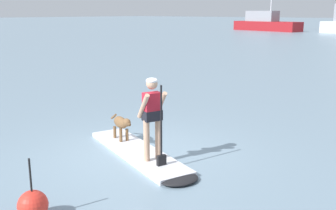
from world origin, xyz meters
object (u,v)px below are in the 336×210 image
dog (121,124)px  person_paddler (153,113)px  paddleboard (142,155)px  moored_boat_far_starboard (265,23)px  marker_buoy (33,205)px

dog → person_paddler: bearing=-18.0°
paddleboard → moored_boat_far_starboard: size_ratio=0.30×
moored_boat_far_starboard → paddleboard: bearing=-65.0°
marker_buoy → dog: bearing=115.9°
person_paddler → marker_buoy: bearing=-87.2°
paddleboard → person_paddler: person_paddler is taller
paddleboard → person_paddler: size_ratio=2.21×
paddleboard → dog: 1.11m
paddleboard → moored_boat_far_starboard: moored_boat_far_starboard is taller
paddleboard → moored_boat_far_starboard: (-24.94, 53.56, 1.14)m
paddleboard → dog: (-0.97, 0.31, 0.43)m
paddleboard → person_paddler: bearing=-18.0°
paddleboard → dog: bearing=162.0°
moored_boat_far_starboard → marker_buoy: bearing=-65.7°
dog → marker_buoy: bearing=-64.1°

